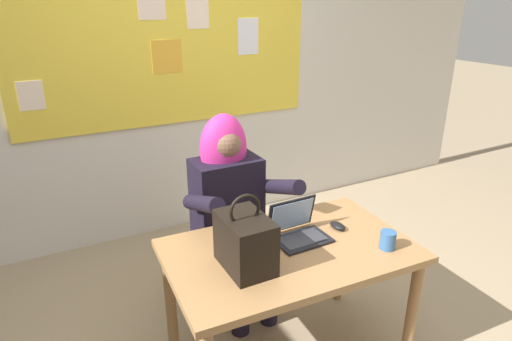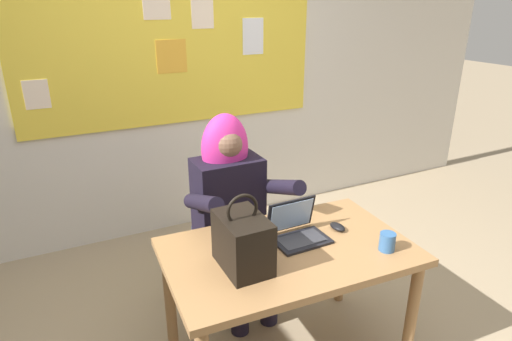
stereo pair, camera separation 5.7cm
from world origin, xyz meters
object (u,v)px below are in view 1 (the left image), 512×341
object	(u,v)px
chair_at_desk	(225,223)
handbag	(245,242)
computer_mouse	(338,226)
coffee_mug	(388,240)
laptop	(298,230)
person_costumed	(231,199)
desk_main	(290,263)

from	to	relation	value
chair_at_desk	handbag	size ratio (longest dim) A/B	2.43
computer_mouse	coffee_mug	size ratio (longest dim) A/B	1.09
chair_at_desk	computer_mouse	world-z (taller)	chair_at_desk
chair_at_desk	handbag	xyz separation A→B (m)	(-0.24, -0.78, 0.33)
computer_mouse	chair_at_desk	bearing A→B (deg)	113.27
chair_at_desk	laptop	distance (m)	0.73
person_costumed	handbag	distance (m)	0.70
desk_main	chair_at_desk	world-z (taller)	chair_at_desk
chair_at_desk	computer_mouse	distance (m)	0.82
handbag	coffee_mug	distance (m)	0.74
chair_at_desk	laptop	bearing A→B (deg)	16.16
person_costumed	handbag	xyz separation A→B (m)	(-0.23, -0.65, 0.10)
desk_main	chair_at_desk	size ratio (longest dim) A/B	1.41
chair_at_desk	computer_mouse	size ratio (longest dim) A/B	8.82
chair_at_desk	handbag	bearing A→B (deg)	-11.81
person_costumed	laptop	size ratio (longest dim) A/B	4.38
laptop	person_costumed	bearing A→B (deg)	103.72
laptop	coffee_mug	size ratio (longest dim) A/B	3.05
laptop	handbag	distance (m)	0.40
chair_at_desk	person_costumed	world-z (taller)	person_costumed
person_costumed	laptop	bearing A→B (deg)	14.24
desk_main	computer_mouse	xyz separation A→B (m)	(0.34, 0.05, 0.11)
handbag	coffee_mug	size ratio (longest dim) A/B	3.98
chair_at_desk	person_costumed	bearing A→B (deg)	2.00
person_costumed	coffee_mug	size ratio (longest dim) A/B	13.34
desk_main	person_costumed	distance (m)	0.63
person_costumed	coffee_mug	distance (m)	0.97
chair_at_desk	laptop	xyz separation A→B (m)	(0.13, -0.67, 0.24)
desk_main	coffee_mug	xyz separation A→B (m)	(0.44, -0.23, 0.14)
desk_main	person_costumed	world-z (taller)	person_costumed
laptop	handbag	size ratio (longest dim) A/B	0.77
chair_at_desk	computer_mouse	bearing A→B (deg)	33.76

